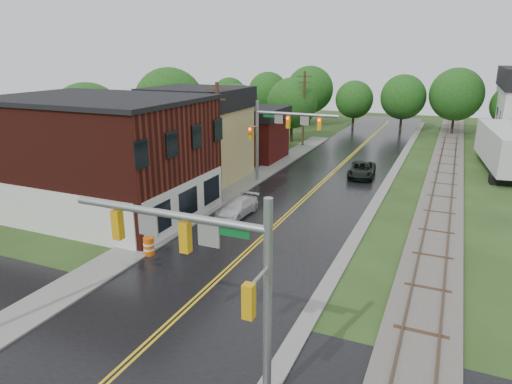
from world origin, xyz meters
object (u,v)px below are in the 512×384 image
Objects in this scene: tree_left_a at (89,123)px; construction_barrel at (149,246)px; traffic_signal_near at (206,256)px; tree_left_b at (170,105)px; tree_left_c at (237,110)px; pickup_white at (237,207)px; brick_building at (101,156)px; suv_dark at (362,170)px; utility_pole_b at (218,137)px; utility_pole_c at (304,107)px; traffic_signal_far at (280,128)px; semi_trailer at (503,146)px; tree_left_e at (293,104)px.

construction_barrel is at bearing -38.71° from tree_left_a.
traffic_signal_near is 0.76× the size of tree_left_b.
tree_left_c reaches higher than construction_barrel.
brick_building is at bearing -159.20° from pickup_white.
suv_dark is at bearing 91.21° from traffic_signal_near.
utility_pole_c is (0.00, 22.00, 0.00)m from utility_pole_b.
utility_pole_b is 1.04× the size of tree_left_a.
traffic_signal_far is 1.50× the size of suv_dark.
utility_pole_b is 2.11× the size of pickup_white.
tree_left_a is 8.08× the size of construction_barrel.
tree_left_b is at bearing -166.64° from semi_trailer.
construction_barrel is at bearing -81.47° from utility_pole_b.
brick_building is at bearing -86.86° from tree_left_c.
pickup_white is 3.99× the size of construction_barrel.
tree_left_b reaches higher than tree_left_a.
utility_pole_b is (-10.27, 20.00, -0.25)m from traffic_signal_near.
brick_building is 36.78m from semi_trailer.
semi_trailer is (21.57, 17.64, -2.26)m from utility_pole_b.
semi_trailer is at bearing 34.74° from traffic_signal_far.
utility_pole_b is 1.18× the size of tree_left_c.
brick_building is 1.75× the size of tree_left_e.
tree_left_b is at bearing -122.74° from tree_left_e.
tree_left_b is at bearing 161.19° from traffic_signal_far.
semi_trailer is (11.93, 7.57, 1.78)m from suv_dark.
traffic_signal_far is 17.64m from construction_barrel.
tree_left_b is at bearing -116.56° from tree_left_c.
traffic_signal_far is at bearing 53.08° from brick_building.
construction_barrel is at bearing -73.52° from tree_left_c.
brick_building is 1.95× the size of traffic_signal_far.
brick_building is 1.48× the size of tree_left_b.
brick_building is 29.56m from utility_pole_c.
suv_dark is 0.36× the size of semi_trailer.
tree_left_a is at bearing 139.53° from traffic_signal_near.
tree_left_b reaches higher than utility_pole_c.
traffic_signal_far is at bearing 94.50° from pickup_white.
utility_pole_c is 2.79m from tree_left_e.
tree_left_a is 1.06× the size of tree_left_e.
traffic_signal_near is at bearing -65.44° from tree_left_c.
pickup_white is (3.56, -26.04, -4.10)m from utility_pole_c.
pickup_white is 8.15m from construction_barrel.
traffic_signal_far is 15.21m from tree_left_b.
tree_left_c is at bearing 71.57° from tree_left_a.
traffic_signal_far is (-6.94, 25.00, 0.01)m from traffic_signal_near.
tree_left_c is (-1.36, 24.90, 0.36)m from brick_building.
tree_left_b reaches higher than tree_left_c.
utility_pole_b is 27.96m from semi_trailer.
pickup_white is at bearing -118.26° from suv_dark.
utility_pole_c reaches higher than traffic_signal_near.
brick_building is 2.92× the size of suv_dark.
utility_pole_c is at bearing 47.61° from tree_left_b.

